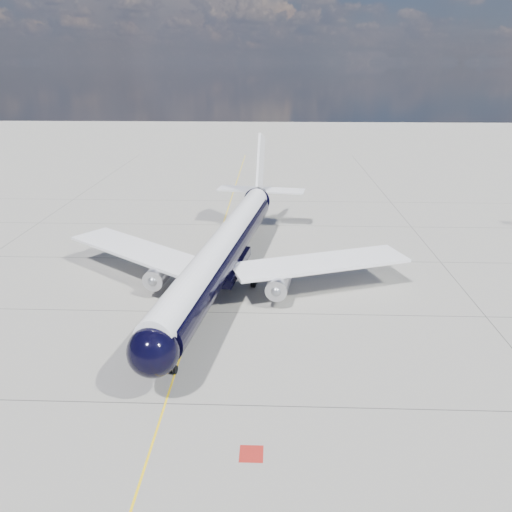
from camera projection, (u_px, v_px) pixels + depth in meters
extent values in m
plane|color=gray|center=(216.00, 246.00, 70.63)|extent=(320.00, 320.00, 0.00)
cube|color=yellow|center=(212.00, 259.00, 65.97)|extent=(0.16, 160.00, 0.01)
cube|color=maroon|center=(251.00, 454.00, 33.14)|extent=(1.60, 1.60, 0.01)
cylinder|color=black|center=(223.00, 253.00, 55.86)|extent=(9.86, 39.55, 3.94)
sphere|color=black|center=(153.00, 351.00, 36.86)|extent=(4.49, 4.49, 3.94)
cone|color=black|center=(261.00, 195.00, 77.96)|extent=(4.99, 7.77, 3.94)
cylinder|color=white|center=(222.00, 245.00, 55.50)|extent=(9.31, 41.47, 3.07)
cube|color=black|center=(152.00, 346.00, 36.46)|extent=(2.65, 1.61, 0.57)
cube|color=white|center=(138.00, 250.00, 59.51)|extent=(19.06, 16.06, 0.33)
cube|color=white|center=(321.00, 263.00, 55.73)|extent=(20.51, 11.48, 0.33)
cube|color=black|center=(223.00, 265.00, 56.39)|extent=(5.87, 10.91, 1.04)
cylinder|color=#B2B2BA|center=(160.00, 273.00, 55.90)|extent=(3.02, 5.07, 2.32)
cylinder|color=#B2B2BA|center=(279.00, 283.00, 53.56)|extent=(3.02, 5.07, 2.32)
sphere|color=gray|center=(153.00, 281.00, 53.90)|extent=(1.30, 1.30, 1.14)
sphere|color=gray|center=(276.00, 291.00, 51.56)|extent=(1.30, 1.30, 1.14)
cube|color=white|center=(160.00, 266.00, 55.81)|extent=(0.73, 3.32, 1.14)
cube|color=white|center=(280.00, 275.00, 53.47)|extent=(0.73, 3.32, 1.14)
cube|color=white|center=(261.00, 162.00, 75.57)|extent=(1.32, 6.55, 8.84)
cube|color=white|center=(261.00, 190.00, 77.66)|extent=(13.83, 5.32, 0.23)
cylinder|color=gray|center=(172.00, 360.00, 41.29)|extent=(0.21, 0.21, 2.18)
cylinder|color=black|center=(171.00, 369.00, 41.67)|extent=(0.29, 0.75, 0.73)
cylinder|color=black|center=(175.00, 370.00, 41.59)|extent=(0.29, 0.75, 0.73)
cylinder|color=gray|center=(199.00, 270.00, 58.93)|extent=(0.31, 0.31, 1.97)
cylinder|color=gray|center=(254.00, 274.00, 57.78)|extent=(0.31, 0.31, 1.97)
cylinder|color=black|center=(198.00, 278.00, 58.71)|extent=(0.63, 1.20, 1.14)
cylinder|color=black|center=(201.00, 275.00, 59.75)|extent=(0.63, 1.20, 1.14)
cylinder|color=black|center=(253.00, 283.00, 57.56)|extent=(0.63, 1.20, 1.14)
cylinder|color=black|center=(255.00, 279.00, 58.60)|extent=(0.63, 1.20, 1.14)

